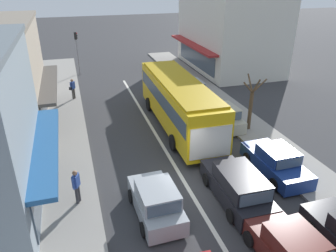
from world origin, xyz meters
name	(u,v)px	position (x,y,z in m)	size (l,w,h in m)	color
ground_plane	(188,189)	(0.00, 0.00, 0.00)	(140.00, 140.00, 0.00)	#353538
lane_centre_line	(165,150)	(0.00, 4.00, 0.00)	(0.20, 28.00, 0.01)	silver
sidewalk_left	(43,149)	(-6.80, 6.00, 0.07)	(5.20, 44.00, 0.14)	gray
kerb_right	(243,122)	(6.20, 6.00, 0.06)	(2.80, 44.00, 0.12)	gray
building_right_far	(230,25)	(11.48, 19.35, 4.45)	(8.28, 11.75, 8.92)	silver
city_bus	(179,100)	(1.75, 6.78, 1.88)	(2.87, 10.90, 3.23)	yellow
sedan_behind_bus_near	(292,251)	(1.88, -5.25, 0.66)	(2.05, 4.28, 1.47)	#561E19
wagon_queue_gap_filler	(238,187)	(1.79, -1.42, 0.75)	(2.00, 4.53, 1.58)	black
hatchback_behind_bus_mid	(156,201)	(-1.95, -1.33, 0.71)	(1.88, 3.74, 1.54)	#9EA3A8
parked_sedan_kerb_second	(276,162)	(4.70, 0.00, 0.66)	(1.90, 4.20, 1.47)	navy
parked_hatchback_kerb_third	(222,117)	(4.52, 5.88, 0.71)	(1.93, 3.76, 1.54)	#B7B29E
parked_hatchback_kerb_rear	(191,90)	(4.47, 11.56, 0.71)	(1.87, 3.73, 1.54)	#9EA3A8
traffic_light_downstreet	(77,46)	(-3.88, 21.20, 2.85)	(0.32, 0.24, 4.20)	gray
street_tree_right	(251,106)	(5.97, 4.92, 1.72)	(1.64, 1.48, 3.66)	brown
pedestrian_with_handbag_near	(73,88)	(-4.74, 13.91, 1.07)	(0.50, 0.60, 1.63)	#4C4742
pedestrian_browsing_midblock	(76,185)	(-5.08, 0.35, 1.07)	(0.36, 0.52, 1.63)	#333338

